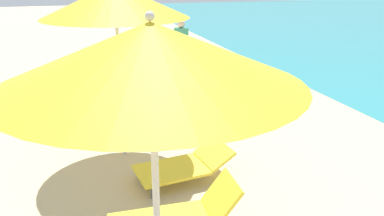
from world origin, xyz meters
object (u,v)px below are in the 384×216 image
beach_ball (288,90)px  umbrella_farthest (115,1)px  lounger_farthest_shoreside (143,114)px  lounger_second_shoreside (179,215)px  person_walking_far (181,43)px  lounger_farthest_inland (184,165)px  umbrella_second (151,55)px

beach_ball → umbrella_farthest: bearing=-155.0°
lounger_farthest_shoreside → beach_ball: lounger_farthest_shoreside is taller
umbrella_farthest → lounger_second_shoreside: bearing=-83.5°
lounger_farthest_shoreside → beach_ball: bearing=-176.4°
lounger_farthest_shoreside → lounger_second_shoreside: bearing=74.3°
umbrella_farthest → person_walking_far: size_ratio=1.67×
lounger_second_shoreside → umbrella_farthest: size_ratio=0.52×
lounger_farthest_inland → person_walking_far: size_ratio=0.87×
person_walking_far → umbrella_second: bearing=46.3°
lounger_farthest_shoreside → umbrella_farthest: bearing=50.1°
lounger_farthest_shoreside → beach_ball: (3.76, 1.06, -0.14)m
lounger_farthest_shoreside → lounger_farthest_inland: size_ratio=1.09×
umbrella_farthest → umbrella_second: bearing=-93.3°
beach_ball → lounger_second_shoreside: bearing=-132.0°
person_walking_far → lounger_farthest_inland: bearing=47.9°
umbrella_second → lounger_farthest_inland: size_ratio=1.84×
umbrella_second → beach_ball: (4.46, 5.63, -2.23)m
umbrella_second → umbrella_farthest: umbrella_farthest is taller
lounger_farthest_inland → lounger_farthest_shoreside: bearing=-90.3°
lounger_second_shoreside → person_walking_far: (1.96, 6.84, 0.66)m
umbrella_farthest → lounger_farthest_inland: bearing=-56.8°
lounger_second_shoreside → person_walking_far: bearing=-103.7°
lounger_farthest_shoreside → person_walking_far: person_walking_far is taller
lounger_farthest_inland → beach_ball: bearing=-145.7°
umbrella_farthest → beach_ball: umbrella_farthest is taller
lounger_second_shoreside → umbrella_farthest: bearing=-81.1°
umbrella_second → person_walking_far: 8.53m
umbrella_second → lounger_second_shoreside: umbrella_second is taller
lounger_second_shoreside → beach_ball: (3.97, 4.42, -0.17)m
lounger_second_shoreside → beach_ball: size_ratio=3.93×
umbrella_second → beach_ball: umbrella_second is taller
lounger_second_shoreside → lounger_farthest_inland: lounger_second_shoreside is taller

